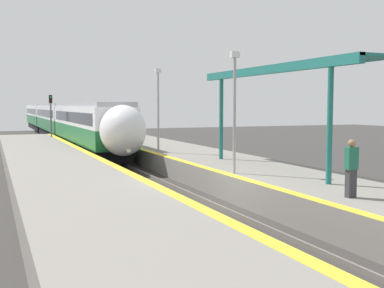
{
  "coord_description": "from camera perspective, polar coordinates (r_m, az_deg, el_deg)",
  "views": [
    {
      "loc": [
        -6.88,
        -16.02,
        3.78
      ],
      "look_at": [
        0.55,
        1.79,
        2.23
      ],
      "focal_mm": 45.0,
      "sensor_mm": 36.0,
      "label": 1
    }
  ],
  "objects": [
    {
      "name": "train",
      "position": [
        56.04,
        -15.61,
        2.89
      ],
      "size": [
        2.74,
        60.94,
        3.98
      ],
      "color": "black",
      "rests_on": "ground_plane"
    },
    {
      "name": "platform_left",
      "position": [
        16.62,
        -12.03,
        -6.82
      ],
      "size": [
        4.7,
        64.0,
        1.05
      ],
      "color": "gray",
      "rests_on": "ground_plane"
    },
    {
      "name": "person_waiting",
      "position": [
        15.04,
        18.35,
        -2.65
      ],
      "size": [
        0.36,
        0.23,
        1.74
      ],
      "color": "#333338",
      "rests_on": "platform_right"
    },
    {
      "name": "rail_right",
      "position": [
        18.12,
        2.7,
        -7.21
      ],
      "size": [
        0.08,
        90.0,
        0.15
      ],
      "primitive_type": "cube",
      "color": "slate",
      "rests_on": "ground_plane"
    },
    {
      "name": "lamppost_mid",
      "position": [
        28.19,
        -4.03,
        4.75
      ],
      "size": [
        0.36,
        0.2,
        4.88
      ],
      "color": "#9E9EA3",
      "rests_on": "platform_right"
    },
    {
      "name": "ground_plane",
      "position": [
        17.84,
        0.59,
        -7.64
      ],
      "size": [
        120.0,
        120.0,
        0.0
      ],
      "primitive_type": "plane",
      "color": "#383533"
    },
    {
      "name": "rail_left",
      "position": [
        17.56,
        -1.59,
        -7.59
      ],
      "size": [
        0.08,
        90.0,
        0.15
      ],
      "primitive_type": "cube",
      "color": "slate",
      "rests_on": "ground_plane"
    },
    {
      "name": "platform_right",
      "position": [
        19.61,
        11.3,
        -5.06
      ],
      "size": [
        4.76,
        64.0,
        1.05
      ],
      "color": "gray",
      "rests_on": "ground_plane"
    },
    {
      "name": "railway_signal",
      "position": [
        43.81,
        -16.38,
        3.18
      ],
      "size": [
        0.28,
        0.28,
        4.69
      ],
      "color": "#59595E",
      "rests_on": "ground_plane"
    },
    {
      "name": "station_canopy",
      "position": [
        21.15,
        10.06,
        8.27
      ],
      "size": [
        2.02,
        11.53,
        4.42
      ],
      "color": "#1E6B66",
      "rests_on": "platform_right"
    },
    {
      "name": "lamppost_near",
      "position": [
        19.38,
        5.06,
        4.82
      ],
      "size": [
        0.36,
        0.2,
        4.88
      ],
      "color": "#9E9EA3",
      "rests_on": "platform_right"
    }
  ]
}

